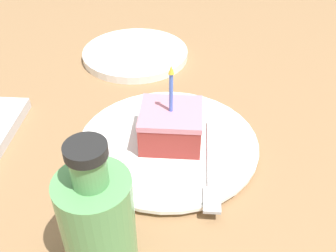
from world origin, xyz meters
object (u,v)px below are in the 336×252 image
Objects in this scene: cake_slice at (171,125)px; side_plate at (135,54)px; plate at (168,144)px; fork at (211,168)px; bottle at (98,220)px.

side_plate is (0.31, 0.10, -0.04)m from cake_slice.
cake_slice is at bearing -162.00° from side_plate.
cake_slice is (0.00, -0.00, 0.04)m from plate.
fork is (-0.06, -0.07, 0.01)m from plate.
fork is 0.21m from bottle.
bottle reaches higher than fork.
fork is (-0.06, -0.06, -0.03)m from cake_slice.
cake_slice reaches higher than side_plate.
plate is 0.23m from bottle.
cake_slice is 0.70× the size of fork.
side_plate is at bearing 17.20° from plate.
cake_slice is 0.32m from side_plate.
cake_slice is 0.09m from fork.
cake_slice is 0.22m from bottle.
bottle is 0.78× the size of side_plate.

